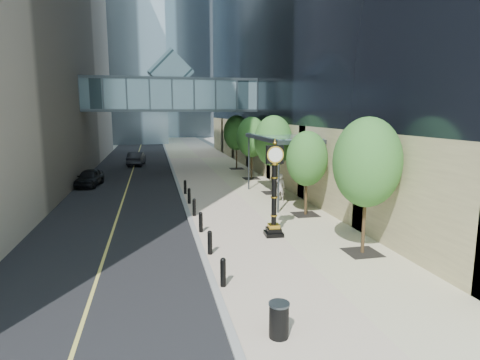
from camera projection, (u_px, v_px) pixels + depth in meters
name	position (u px, v px, depth m)	size (l,w,h in m)	color
ground	(309.00, 293.00, 13.25)	(320.00, 320.00, 0.00)	gray
road	(136.00, 160.00, 50.32)	(8.00, 180.00, 0.02)	black
sidewalk	(200.00, 158.00, 51.99)	(8.00, 180.00, 0.06)	#C0AB94
curb	(168.00, 159.00, 51.15)	(0.25, 180.00, 0.07)	gray
distant_tower_c	(145.00, 24.00, 122.16)	(22.00, 22.00, 65.00)	silver
skywalk	(171.00, 93.00, 38.31)	(17.00, 4.20, 5.80)	slate
entrance_canopy	(280.00, 138.00, 26.76)	(3.00, 8.00, 4.38)	#383F44
bollard_row	(197.00, 215.00, 21.27)	(0.20, 16.20, 0.90)	black
street_trees	(273.00, 142.00, 28.98)	(2.76, 28.73, 5.68)	black
street_clock	(274.00, 196.00, 18.90)	(0.91, 0.91, 4.53)	black
trash_bin	(279.00, 321.00, 10.49)	(0.52, 0.52, 0.90)	black
pedestrian	(280.00, 187.00, 26.50)	(0.67, 0.44, 1.85)	#B7AFA7
car_near	(89.00, 178.00, 32.20)	(1.61, 4.01, 1.37)	black
car_far	(136.00, 158.00, 45.09)	(1.56, 4.48, 1.48)	#222227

